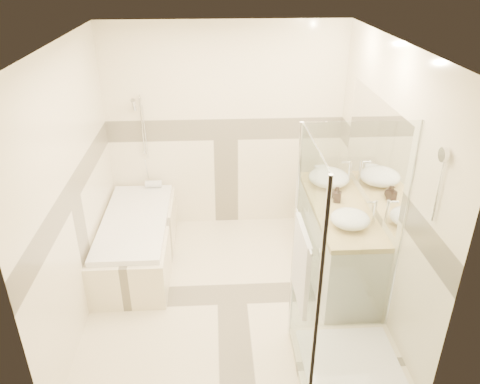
{
  "coord_description": "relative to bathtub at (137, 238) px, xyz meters",
  "views": [
    {
      "loc": [
        -0.13,
        -3.8,
        3.12
      ],
      "look_at": [
        0.1,
        0.25,
        1.05
      ],
      "focal_mm": 35.0,
      "sensor_mm": 36.0,
      "label": 1
    }
  ],
  "objects": [
    {
      "name": "room",
      "position": [
        1.08,
        -0.64,
        0.95
      ],
      "size": [
        2.82,
        3.02,
        2.52
      ],
      "color": "beige",
      "rests_on": "ground"
    },
    {
      "name": "bathtub",
      "position": [
        0.0,
        0.0,
        0.0
      ],
      "size": [
        0.75,
        1.7,
        0.56
      ],
      "color": "beige",
      "rests_on": "ground"
    },
    {
      "name": "vanity",
      "position": [
        2.15,
        -0.35,
        0.12
      ],
      "size": [
        0.58,
        1.62,
        0.85
      ],
      "color": "white",
      "rests_on": "ground"
    },
    {
      "name": "shower_enclosure",
      "position": [
        1.86,
        -1.62,
        0.2
      ],
      "size": [
        0.96,
        0.93,
        2.04
      ],
      "color": "beige",
      "rests_on": "ground"
    },
    {
      "name": "vessel_sink_near",
      "position": [
        2.13,
        0.11,
        0.63
      ],
      "size": [
        0.44,
        0.44,
        0.18
      ],
      "primitive_type": "ellipsoid",
      "color": "white",
      "rests_on": "vanity"
    },
    {
      "name": "vessel_sink_far",
      "position": [
        2.13,
        -0.76,
        0.62
      ],
      "size": [
        0.37,
        0.37,
        0.15
      ],
      "primitive_type": "ellipsoid",
      "color": "white",
      "rests_on": "vanity"
    },
    {
      "name": "faucet_near",
      "position": [
        2.35,
        0.11,
        0.71
      ],
      "size": [
        0.12,
        0.03,
        0.29
      ],
      "color": "silver",
      "rests_on": "vanity"
    },
    {
      "name": "faucet_far",
      "position": [
        2.35,
        -0.76,
        0.69
      ],
      "size": [
        0.11,
        0.03,
        0.26
      ],
      "color": "silver",
      "rests_on": "vanity"
    },
    {
      "name": "amenity_bottle_a",
      "position": [
        2.13,
        -0.29,
        0.62
      ],
      "size": [
        0.09,
        0.09,
        0.16
      ],
      "primitive_type": "imported",
      "rotation": [
        0.0,
        0.0,
        -0.31
      ],
      "color": "black",
      "rests_on": "vanity"
    },
    {
      "name": "amenity_bottle_b",
      "position": [
        2.13,
        -0.22,
        0.61
      ],
      "size": [
        0.13,
        0.13,
        0.13
      ],
      "primitive_type": "imported",
      "rotation": [
        0.0,
        0.0,
        0.33
      ],
      "color": "black",
      "rests_on": "vanity"
    },
    {
      "name": "folded_towels",
      "position": [
        2.13,
        0.37,
        0.58
      ],
      "size": [
        0.18,
        0.26,
        0.08
      ],
      "primitive_type": "cube",
      "rotation": [
        0.0,
        0.0,
        0.18
      ],
      "color": "silver",
      "rests_on": "vanity"
    },
    {
      "name": "rolled_towel",
      "position": [
        0.13,
        0.74,
        0.3
      ],
      "size": [
        0.2,
        0.09,
        0.09
      ],
      "primitive_type": "cylinder",
      "rotation": [
        0.0,
        1.57,
        0.0
      ],
      "color": "silver",
      "rests_on": "bathtub"
    }
  ]
}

